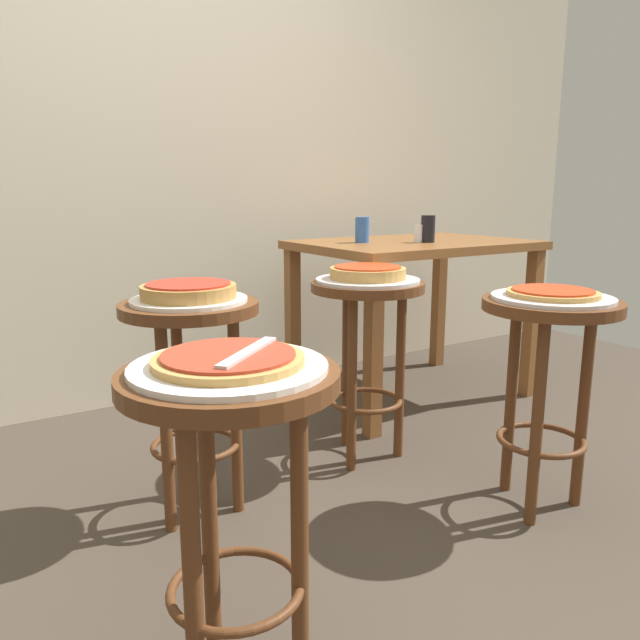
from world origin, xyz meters
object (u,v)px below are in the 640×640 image
(pizza_middle, at_px, (553,293))
(serving_plate_leftside, at_px, (189,300))
(pizza_server_knife, at_px, (248,352))
(condiment_shaker, at_px, (418,233))
(dining_table, at_px, (413,265))
(serving_plate_foreground, at_px, (229,367))
(stool_leftside, at_px, (192,357))
(serving_plate_rear, at_px, (368,280))
(cup_near_edge, at_px, (428,229))
(stool_rear, at_px, (367,327))
(cup_far_edge, at_px, (362,230))
(stool_middle, at_px, (548,353))
(pizza_leftside, at_px, (189,291))
(stool_foreground, at_px, (232,455))
(pizza_rear, at_px, (368,272))
(serving_plate_middle, at_px, (552,298))
(pizza_foreground, at_px, (229,359))

(pizza_middle, height_order, serving_plate_leftside, pizza_middle)
(pizza_middle, distance_m, pizza_server_knife, 1.13)
(condiment_shaker, bearing_deg, dining_table, 60.42)
(serving_plate_foreground, xyz_separation_m, stool_leftside, (0.19, 0.72, -0.18))
(serving_plate_rear, bearing_deg, pizza_middle, -67.56)
(cup_near_edge, height_order, pizza_server_knife, cup_near_edge)
(serving_plate_leftside, height_order, dining_table, dining_table)
(serving_plate_leftside, distance_m, pizza_server_knife, 0.76)
(stool_rear, distance_m, cup_far_edge, 0.72)
(stool_middle, bearing_deg, pizza_leftside, 149.39)
(stool_leftside, distance_m, cup_near_edge, 1.43)
(stool_foreground, relative_size, stool_rear, 1.00)
(condiment_shaker, bearing_deg, stool_foreground, -142.07)
(pizza_leftside, bearing_deg, stool_foreground, -105.10)
(stool_rear, distance_m, pizza_rear, 0.20)
(serving_plate_rear, bearing_deg, pizza_rear, 0.00)
(serving_plate_middle, relative_size, cup_near_edge, 2.92)
(cup_near_edge, bearing_deg, cup_far_edge, 149.77)
(serving_plate_rear, bearing_deg, serving_plate_leftside, -176.50)
(serving_plate_leftside, relative_size, condiment_shaker, 4.19)
(serving_plate_middle, xyz_separation_m, pizza_server_knife, (-1.11, -0.18, 0.03))
(serving_plate_foreground, relative_size, pizza_middle, 1.35)
(serving_plate_middle, bearing_deg, pizza_middle, 180.00)
(serving_plate_middle, bearing_deg, stool_middle, -90.00)
(dining_table, bearing_deg, serving_plate_rear, -143.25)
(serving_plate_leftside, height_order, condiment_shaker, condiment_shaker)
(pizza_leftside, relative_size, cup_near_edge, 2.27)
(serving_plate_middle, distance_m, pizza_middle, 0.02)
(stool_foreground, bearing_deg, serving_plate_leftside, 74.90)
(serving_plate_rear, bearing_deg, stool_rear, -90.00)
(pizza_rear, distance_m, pizza_server_knife, 1.17)
(pizza_foreground, distance_m, dining_table, 1.97)
(stool_foreground, distance_m, serving_plate_rear, 1.19)
(cup_near_edge, bearing_deg, dining_table, 87.00)
(stool_rear, bearing_deg, dining_table, 36.75)
(serving_plate_rear, relative_size, cup_far_edge, 3.22)
(pizza_foreground, xyz_separation_m, stool_leftside, (0.19, 0.72, -0.19))
(serving_plate_leftside, relative_size, serving_plate_rear, 0.91)
(stool_foreground, xyz_separation_m, pizza_leftside, (0.19, 0.72, 0.20))
(dining_table, bearing_deg, cup_far_edge, 168.32)
(pizza_foreground, bearing_deg, serving_plate_leftside, 74.90)
(condiment_shaker, bearing_deg, pizza_foreground, -142.07)
(stool_foreground, height_order, cup_near_edge, cup_near_edge)
(serving_plate_leftside, distance_m, stool_rear, 0.72)
(stool_leftside, bearing_deg, serving_plate_foreground, -105.10)
(pizza_foreground, distance_m, condiment_shaker, 1.89)
(pizza_middle, relative_size, pizza_leftside, 0.96)
(stool_rear, bearing_deg, pizza_foreground, -139.58)
(stool_leftside, xyz_separation_m, pizza_leftside, (0.00, -0.00, 0.20))
(serving_plate_foreground, bearing_deg, serving_plate_leftside, 74.90)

